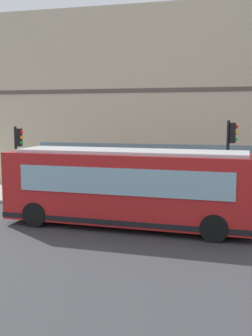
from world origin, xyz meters
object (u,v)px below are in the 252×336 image
at_px(pedestrian_by_light_pole, 69,181).
at_px(pedestrian_near_hydrant, 230,181).
at_px(pedestrian_walking_along_curb, 63,174).
at_px(traffic_light_near_corner, 231,148).
at_px(traffic_light_down_block, 18,149).
at_px(city_bus_nearside, 130,188).

xyz_separation_m(pedestrian_by_light_pole, pedestrian_near_hydrant, (1.75, -7.80, 0.02)).
bearing_deg(pedestrian_walking_along_curb, pedestrian_near_hydrant, -94.86).
distance_m(traffic_light_near_corner, traffic_light_down_block, 10.50).
height_order(city_bus_nearside, pedestrian_near_hydrant, city_bus_nearside).
distance_m(traffic_light_near_corner, pedestrian_near_hydrant, 2.58).
bearing_deg(pedestrian_walking_along_curb, pedestrian_by_light_pole, -151.02).
bearing_deg(pedestrian_near_hydrant, city_bus_nearside, 142.28).
distance_m(traffic_light_near_corner, pedestrian_walking_along_curb, 9.71).
bearing_deg(traffic_light_down_block, pedestrian_near_hydrant, -80.50).
bearing_deg(city_bus_nearside, traffic_light_near_corner, -50.42).
height_order(traffic_light_near_corner, pedestrian_near_hydrant, traffic_light_near_corner).
bearing_deg(pedestrian_walking_along_curb, traffic_light_near_corner, -106.10).
height_order(traffic_light_down_block, pedestrian_walking_along_curb, traffic_light_down_block).
distance_m(pedestrian_walking_along_curb, pedestrian_near_hydrant, 9.24).
height_order(traffic_light_near_corner, traffic_light_down_block, traffic_light_near_corner).
xyz_separation_m(traffic_light_near_corner, pedestrian_walking_along_curb, (2.64, 9.16, -1.87)).
relative_size(traffic_light_down_block, pedestrian_near_hydrant, 2.09).
height_order(traffic_light_down_block, pedestrian_by_light_pole, traffic_light_down_block).
distance_m(pedestrian_by_light_pole, pedestrian_near_hydrant, 7.99).
bearing_deg(traffic_light_near_corner, pedestrian_by_light_pole, 89.19).
bearing_deg(pedestrian_near_hydrant, traffic_light_near_corner, 178.62).
bearing_deg(pedestrian_by_light_pole, pedestrian_near_hydrant, -77.35).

